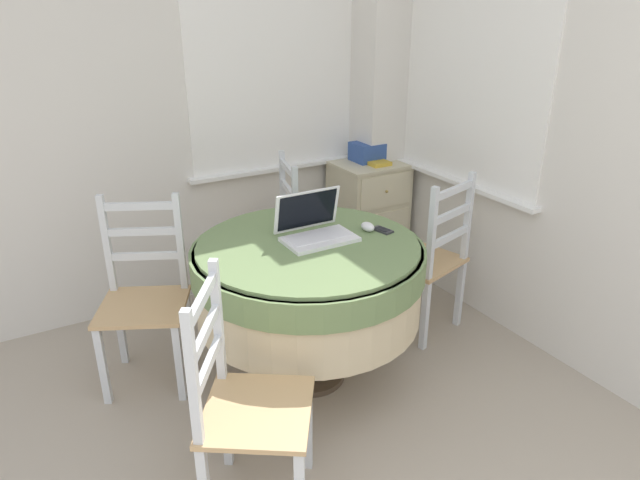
# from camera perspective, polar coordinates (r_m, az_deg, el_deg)

# --- Properties ---
(corner_room_shell) EXTENTS (4.11, 4.88, 2.55)m
(corner_room_shell) POSITION_cam_1_polar(r_m,az_deg,el_deg) (2.68, 6.70, 12.22)
(corner_room_shell) COLOR silver
(corner_room_shell) RESTS_ON ground_plane
(round_dining_table) EXTENTS (1.09, 1.09, 0.74)m
(round_dining_table) POSITION_cam_1_polar(r_m,az_deg,el_deg) (2.69, -1.17, -3.57)
(round_dining_table) COLOR #4C3D2D
(round_dining_table) RESTS_ON ground_plane
(laptop) EXTENTS (0.33, 0.25, 0.22)m
(laptop) POSITION_cam_1_polar(r_m,az_deg,el_deg) (2.66, -0.49, 1.13)
(laptop) COLOR white
(laptop) RESTS_ON round_dining_table
(computer_mouse) EXTENTS (0.05, 0.08, 0.04)m
(computer_mouse) POSITION_cam_1_polar(r_m,az_deg,el_deg) (2.76, 4.79, 1.33)
(computer_mouse) COLOR white
(computer_mouse) RESTS_ON round_dining_table
(cell_phone) EXTENTS (0.07, 0.11, 0.01)m
(cell_phone) POSITION_cam_1_polar(r_m,az_deg,el_deg) (2.77, 6.26, 1.00)
(cell_phone) COLOR #2D2D33
(cell_phone) RESTS_ON round_dining_table
(dining_chair_near_back_window) EXTENTS (0.47, 0.49, 0.93)m
(dining_chair_near_back_window) POSITION_cam_1_polar(r_m,az_deg,el_deg) (3.44, -5.02, 0.08)
(dining_chair_near_back_window) COLOR tan
(dining_chair_near_back_window) RESTS_ON ground_plane
(dining_chair_near_right_window) EXTENTS (0.49, 0.48, 0.93)m
(dining_chair_near_right_window) POSITION_cam_1_polar(r_m,az_deg,el_deg) (3.21, 10.74, -1.94)
(dining_chair_near_right_window) COLOR tan
(dining_chair_near_right_window) RESTS_ON ground_plane
(dining_chair_camera_near) EXTENTS (0.54, 0.55, 0.93)m
(dining_chair_camera_near) POSITION_cam_1_polar(r_m,az_deg,el_deg) (2.13, -7.53, -16.13)
(dining_chair_camera_near) COLOR tan
(dining_chair_camera_near) RESTS_ON ground_plane
(dining_chair_left_flank) EXTENTS (0.53, 0.52, 0.93)m
(dining_chair_left_flank) POSITION_cam_1_polar(r_m,az_deg,el_deg) (2.89, -17.14, -5.60)
(dining_chair_left_flank) COLOR tan
(dining_chair_left_flank) RESTS_ON ground_plane
(corner_cabinet) EXTENTS (0.46, 0.42, 0.78)m
(corner_cabinet) POSITION_cam_1_polar(r_m,az_deg,el_deg) (3.92, 4.79, 2.30)
(corner_cabinet) COLOR beige
(corner_cabinet) RESTS_ON ground_plane
(storage_box) EXTENTS (0.19, 0.18, 0.12)m
(storage_box) POSITION_cam_1_polar(r_m,az_deg,el_deg) (3.82, 4.73, 8.78)
(storage_box) COLOR #2D4C93
(storage_box) RESTS_ON corner_cabinet
(book_on_cabinet) EXTENTS (0.13, 0.25, 0.02)m
(book_on_cabinet) POSITION_cam_1_polar(r_m,az_deg,el_deg) (3.79, 5.29, 7.90)
(book_on_cabinet) COLOR gold
(book_on_cabinet) RESTS_ON corner_cabinet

